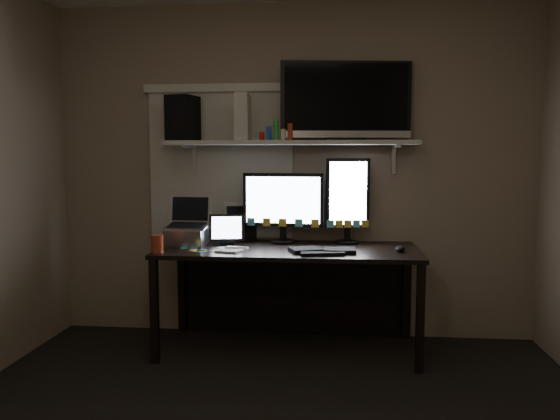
# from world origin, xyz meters

# --- Properties ---
(back_wall) EXTENTS (3.60, 0.00, 3.60)m
(back_wall) POSITION_xyz_m (0.00, 1.80, 1.25)
(back_wall) COLOR gray
(back_wall) RESTS_ON floor
(window_blinds) EXTENTS (1.10, 0.02, 1.10)m
(window_blinds) POSITION_xyz_m (-0.55, 1.79, 1.30)
(window_blinds) COLOR beige
(window_blinds) RESTS_ON back_wall
(desk) EXTENTS (1.80, 0.75, 0.73)m
(desk) POSITION_xyz_m (0.00, 1.55, 0.55)
(desk) COLOR black
(desk) RESTS_ON floor
(wall_shelf) EXTENTS (1.80, 0.35, 0.03)m
(wall_shelf) POSITION_xyz_m (0.00, 1.62, 1.46)
(wall_shelf) COLOR #B0B0AB
(wall_shelf) RESTS_ON back_wall
(monitor_landscape) EXTENTS (0.61, 0.14, 0.53)m
(monitor_landscape) POSITION_xyz_m (-0.06, 1.65, 0.99)
(monitor_landscape) COLOR black
(monitor_landscape) RESTS_ON desk
(monitor_portrait) EXTENTS (0.32, 0.10, 0.64)m
(monitor_portrait) POSITION_xyz_m (0.41, 1.67, 1.05)
(monitor_portrait) COLOR black
(monitor_portrait) RESTS_ON desk
(keyboard) EXTENTS (0.47, 0.26, 0.03)m
(keyboard) POSITION_xyz_m (0.24, 1.28, 0.74)
(keyboard) COLOR black
(keyboard) RESTS_ON desk
(mouse) EXTENTS (0.09, 0.12, 0.04)m
(mouse) POSITION_xyz_m (0.76, 1.36, 0.75)
(mouse) COLOR black
(mouse) RESTS_ON desk
(notepad) EXTENTS (0.20, 0.25, 0.01)m
(notepad) POSITION_xyz_m (-0.37, 1.28, 0.74)
(notepad) COLOR beige
(notepad) RESTS_ON desk
(tablet) EXTENTS (0.27, 0.14, 0.22)m
(tablet) POSITION_xyz_m (-0.45, 1.52, 0.84)
(tablet) COLOR black
(tablet) RESTS_ON desk
(file_sorter) EXTENTS (0.24, 0.15, 0.28)m
(file_sorter) POSITION_xyz_m (-0.38, 1.75, 0.87)
(file_sorter) COLOR black
(file_sorter) RESTS_ON desk
(laptop) EXTENTS (0.32, 0.26, 0.35)m
(laptop) POSITION_xyz_m (-0.74, 1.47, 0.90)
(laptop) COLOR #B8B8BD
(laptop) RESTS_ON desk
(cup) EXTENTS (0.10, 0.10, 0.12)m
(cup) POSITION_xyz_m (-0.85, 1.16, 0.79)
(cup) COLOR maroon
(cup) RESTS_ON desk
(sticky_notes) EXTENTS (0.32, 0.27, 0.00)m
(sticky_notes) POSITION_xyz_m (-0.60, 1.31, 0.73)
(sticky_notes) COLOR gold
(sticky_notes) RESTS_ON desk
(tv) EXTENTS (0.95, 0.29, 0.56)m
(tv) POSITION_xyz_m (0.39, 1.67, 1.76)
(tv) COLOR black
(tv) RESTS_ON wall_shelf
(game_console) EXTENTS (0.10, 0.29, 0.34)m
(game_console) POSITION_xyz_m (-0.35, 1.65, 1.65)
(game_console) COLOR beige
(game_console) RESTS_ON wall_shelf
(speaker) EXTENTS (0.23, 0.26, 0.33)m
(speaker) POSITION_xyz_m (-0.80, 1.64, 1.65)
(speaker) COLOR black
(speaker) RESTS_ON wall_shelf
(bottles) EXTENTS (0.22, 0.05, 0.14)m
(bottles) POSITION_xyz_m (-0.10, 1.54, 1.55)
(bottles) COLOR #A50F0C
(bottles) RESTS_ON wall_shelf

